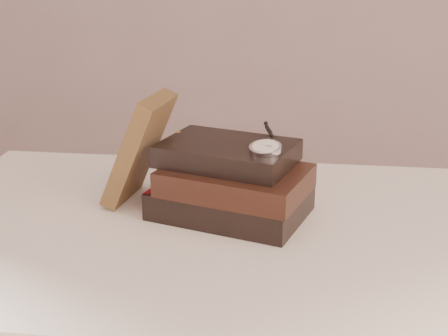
# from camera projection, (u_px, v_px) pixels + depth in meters

# --- Properties ---
(table) EXTENTS (1.00, 0.60, 0.75)m
(table) POSITION_uv_depth(u_px,v_px,m) (242.00, 282.00, 0.97)
(table) COLOR white
(table) RESTS_ON ground
(book_stack) EXTENTS (0.26, 0.22, 0.11)m
(book_stack) POSITION_uv_depth(u_px,v_px,m) (231.00, 183.00, 0.97)
(book_stack) COLOR black
(book_stack) RESTS_ON table
(journal) EXTENTS (0.11, 0.12, 0.18)m
(journal) POSITION_uv_depth(u_px,v_px,m) (139.00, 149.00, 1.01)
(journal) COLOR #402C18
(journal) RESTS_ON table
(pocket_watch) EXTENTS (0.06, 0.15, 0.02)m
(pocket_watch) POSITION_uv_depth(u_px,v_px,m) (266.00, 147.00, 0.92)
(pocket_watch) COLOR silver
(pocket_watch) RESTS_ON book_stack
(eyeglasses) EXTENTS (0.12, 0.13, 0.04)m
(eyeglasses) POSITION_uv_depth(u_px,v_px,m) (206.00, 154.00, 1.06)
(eyeglasses) COLOR silver
(eyeglasses) RESTS_ON book_stack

